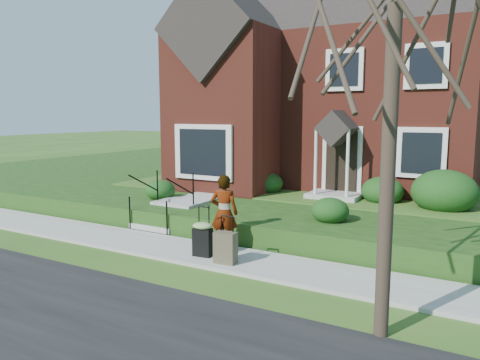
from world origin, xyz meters
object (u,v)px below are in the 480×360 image
Objects in this scene: front_steps at (171,211)px; suitcase_olive at (225,247)px; woman at (224,213)px; suitcase_black at (203,237)px.

front_steps is 3.95m from suitcase_olive.
front_steps is 1.13× the size of woman.
woman is 1.09m from suitcase_olive.
woman is at bearing 119.51° from suitcase_olive.
woman is 1.74× the size of suitcase_olive.
woman is 0.79m from suitcase_black.
suitcase_olive is at bearing 108.13° from woman.
suitcase_black is at bearing 162.25° from suitcase_olive.
front_steps reaches higher than suitcase_olive.
front_steps is 1.80× the size of suitcase_black.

